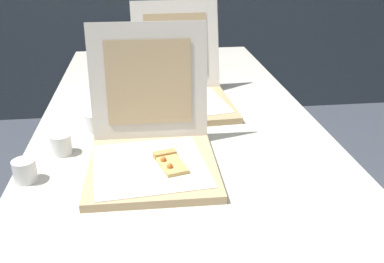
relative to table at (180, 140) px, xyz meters
The scene contains 7 objects.
table is the anchor object (origin of this frame).
pizza_box_front 0.28m from the table, 112.69° to the right, with size 0.35×0.39×0.36m.
pizza_box_middle 0.24m from the table, 81.72° to the left, with size 0.37×0.45×0.36m.
cup_white_near_left 0.52m from the table, 146.40° to the right, with size 0.06×0.06×0.06m, color white.
cup_white_mid 0.29m from the table, behind, with size 0.06×0.06×0.06m, color white.
cup_white_near_center 0.39m from the table, 158.74° to the right, with size 0.06×0.06×0.06m, color white.
cup_white_far 0.42m from the table, 122.90° to the left, with size 0.06×0.06×0.06m, color white.
Camera 1 is at (-0.12, -0.68, 1.31)m, focal length 39.51 mm.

